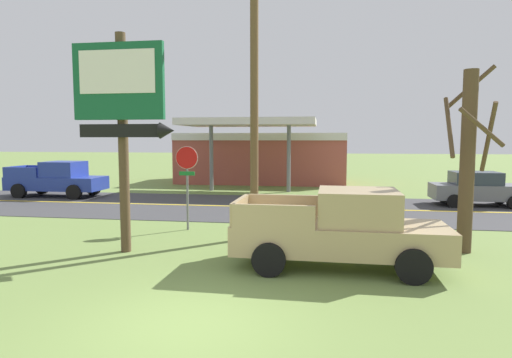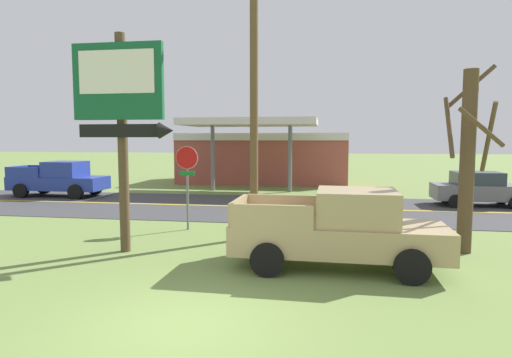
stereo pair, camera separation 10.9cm
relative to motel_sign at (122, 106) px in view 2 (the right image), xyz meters
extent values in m
plane|color=olive|center=(3.15, -4.35, -4.11)|extent=(180.00, 180.00, 0.00)
cube|color=#3D3D3F|center=(3.15, 8.65, -4.10)|extent=(140.00, 8.00, 0.02)
cube|color=gold|center=(3.15, 8.65, -4.08)|extent=(126.00, 0.20, 0.01)
cylinder|color=brown|center=(-0.07, 0.13, -1.06)|extent=(0.28, 0.28, 6.10)
cube|color=#145633|center=(-0.07, -0.05, 0.66)|extent=(2.57, 0.16, 2.07)
cube|color=white|center=(-0.07, -0.14, 0.90)|extent=(2.16, 0.03, 1.16)
cube|color=black|center=(-0.07, -0.05, -0.68)|extent=(2.31, 0.12, 0.36)
cone|color=black|center=(1.29, -0.05, -0.68)|extent=(0.40, 0.44, 0.44)
cylinder|color=slate|center=(0.77, 3.26, -3.01)|extent=(0.08, 0.08, 2.20)
cylinder|color=red|center=(0.77, 3.23, -1.56)|extent=(0.76, 0.03, 0.76)
cylinder|color=white|center=(0.77, 3.25, -1.56)|extent=(0.80, 0.01, 0.80)
cube|color=#19722D|center=(0.77, 3.23, -2.11)|extent=(0.56, 0.03, 0.14)
cylinder|color=brown|center=(3.29, 2.36, 0.77)|extent=(0.26, 0.26, 9.76)
cylinder|color=brown|center=(9.44, 1.52, -1.56)|extent=(0.40, 0.40, 5.10)
cylinder|color=brown|center=(9.95, 1.48, -0.87)|extent=(0.21, 1.13, 1.92)
cylinder|color=brown|center=(9.61, 2.11, 0.57)|extent=(1.28, 0.47, 1.23)
cylinder|color=brown|center=(8.93, 1.54, -0.57)|extent=(0.16, 1.13, 1.72)
cylinder|color=brown|center=(9.58, 0.92, -0.60)|extent=(1.30, 0.40, 1.06)
cube|color=#A84C42|center=(1.03, 20.82, -2.31)|extent=(12.00, 6.00, 3.60)
cube|color=silver|center=(1.03, 17.77, -0.76)|extent=(12.00, 0.12, 0.50)
cube|color=silver|center=(1.03, 14.82, 0.09)|extent=(8.00, 5.00, 0.40)
cylinder|color=slate|center=(-1.37, 14.82, -2.01)|extent=(0.24, 0.24, 4.20)
cylinder|color=slate|center=(3.43, 14.82, -2.01)|extent=(0.24, 0.24, 4.20)
cube|color=tan|center=(5.87, -0.53, -3.35)|extent=(5.24, 2.06, 0.72)
cube|color=tan|center=(6.32, -0.53, -2.57)|extent=(1.93, 1.84, 0.84)
cube|color=#28333D|center=(7.21, -0.55, -2.57)|extent=(0.13, 1.66, 0.71)
cube|color=tan|center=(4.36, 0.42, -2.71)|extent=(1.95, 0.16, 0.56)
cube|color=tan|center=(4.33, -1.42, -2.71)|extent=(1.95, 0.16, 0.56)
cube|color=tan|center=(3.37, -0.48, -2.71)|extent=(0.16, 1.88, 0.56)
cylinder|color=black|center=(7.50, 0.42, -3.71)|extent=(0.81, 0.29, 0.80)
cylinder|color=black|center=(7.47, -1.54, -3.71)|extent=(0.81, 0.29, 0.80)
cylinder|color=black|center=(4.28, 0.48, -3.71)|extent=(0.81, 0.29, 0.80)
cylinder|color=black|center=(4.24, -1.47, -3.71)|extent=(0.81, 0.29, 0.80)
cube|color=#233893|center=(-9.11, 10.65, -3.35)|extent=(5.20, 1.96, 0.72)
cube|color=#233893|center=(-8.66, 10.65, -2.57)|extent=(1.90, 1.80, 0.84)
cube|color=#28333D|center=(-7.77, 10.65, -2.57)|extent=(0.10, 1.66, 0.71)
cube|color=#233893|center=(-10.64, 11.57, -2.71)|extent=(1.95, 0.12, 0.56)
cube|color=#233893|center=(-10.64, 9.73, -2.71)|extent=(1.95, 0.12, 0.56)
cube|color=#233893|center=(-11.61, 10.65, -2.71)|extent=(0.12, 1.88, 0.56)
cylinder|color=black|center=(-7.50, 11.63, -3.71)|extent=(0.80, 0.28, 0.80)
cylinder|color=black|center=(-7.50, 9.67, -3.71)|extent=(0.80, 0.28, 0.80)
cylinder|color=black|center=(-10.72, 11.63, -3.71)|extent=(0.80, 0.28, 0.80)
cylinder|color=black|center=(-10.72, 9.67, -3.71)|extent=(0.80, 0.28, 0.80)
cube|color=slate|center=(12.82, 10.65, -3.43)|extent=(4.20, 1.76, 0.72)
cube|color=#2D3842|center=(12.67, 10.65, -2.77)|extent=(2.10, 1.56, 0.60)
cylinder|color=black|center=(14.12, 11.53, -3.79)|extent=(0.64, 0.24, 0.64)
cylinder|color=black|center=(11.51, 11.53, -3.79)|extent=(0.64, 0.24, 0.64)
cylinder|color=black|center=(11.51, 9.77, -3.79)|extent=(0.64, 0.24, 0.64)
camera|label=1|loc=(5.45, -11.31, -0.90)|focal=30.44mm
camera|label=2|loc=(5.56, -11.29, -0.90)|focal=30.44mm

